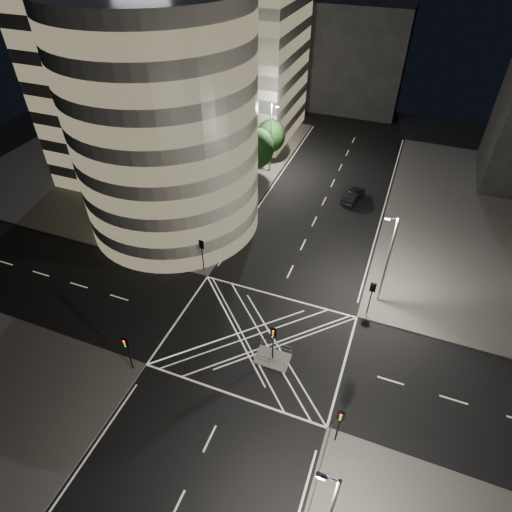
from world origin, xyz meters
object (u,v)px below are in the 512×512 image
at_px(street_lamp_left_near, 216,202).
at_px(central_island, 272,358).
at_px(street_lamp_left_far, 271,136).
at_px(traffic_signal_fr, 372,293).
at_px(traffic_signal_nr, 340,421).
at_px(traffic_signal_nl, 127,348).
at_px(traffic_signal_island, 273,338).
at_px(sedan, 353,195).
at_px(street_lamp_right_far, 388,259).
at_px(traffic_signal_fl, 202,250).

bearing_deg(street_lamp_left_near, central_island, -49.73).
height_order(street_lamp_left_near, street_lamp_left_far, same).
bearing_deg(traffic_signal_fr, traffic_signal_nr, -90.00).
distance_m(traffic_signal_nl, traffic_signal_island, 12.03).
relative_size(street_lamp_left_near, sedan, 2.18).
bearing_deg(sedan, traffic_signal_nr, 110.90).
bearing_deg(central_island, street_lamp_right_far, 54.70).
bearing_deg(traffic_signal_fl, traffic_signal_fr, 0.00).
relative_size(traffic_signal_fr, street_lamp_left_far, 0.40).
relative_size(traffic_signal_nl, street_lamp_left_far, 0.40).
height_order(traffic_signal_fl, traffic_signal_nr, same).
relative_size(traffic_signal_fl, street_lamp_right_far, 0.40).
height_order(central_island, traffic_signal_island, traffic_signal_island).
xyz_separation_m(street_lamp_right_far, sedan, (-5.95, 17.57, -4.79)).
xyz_separation_m(central_island, traffic_signal_fr, (6.80, 8.30, 2.84)).
height_order(traffic_signal_fr, street_lamp_left_near, street_lamp_left_near).
distance_m(traffic_signal_fr, sedan, 20.58).
xyz_separation_m(traffic_signal_fl, traffic_signal_island, (10.80, -8.30, 0.00)).
height_order(central_island, traffic_signal_fl, traffic_signal_fl).
relative_size(traffic_signal_island, sedan, 0.87).
distance_m(traffic_signal_nr, street_lamp_left_near, 26.32).
height_order(traffic_signal_nr, street_lamp_right_far, street_lamp_right_far).
bearing_deg(traffic_signal_fr, central_island, -129.33).
xyz_separation_m(street_lamp_left_near, street_lamp_right_far, (18.87, -3.00, 0.00)).
distance_m(central_island, traffic_signal_fl, 13.91).
relative_size(traffic_signal_fl, traffic_signal_island, 1.00).
relative_size(street_lamp_left_far, street_lamp_right_far, 1.00).
height_order(traffic_signal_island, sedan, traffic_signal_island).
bearing_deg(traffic_signal_island, street_lamp_left_far, 109.95).
xyz_separation_m(traffic_signal_nl, sedan, (12.29, 33.37, -2.16)).
bearing_deg(street_lamp_right_far, traffic_signal_nr, -92.30).
height_order(street_lamp_left_near, street_lamp_right_far, same).
bearing_deg(traffic_signal_island, street_lamp_left_near, 130.27).
xyz_separation_m(traffic_signal_fl, street_lamp_left_near, (-0.64, 5.20, 2.63)).
distance_m(street_lamp_left_near, street_lamp_left_far, 18.00).
height_order(traffic_signal_fl, traffic_signal_fr, same).
relative_size(traffic_signal_nl, sedan, 0.87).
bearing_deg(traffic_signal_nl, traffic_signal_island, 26.14).
bearing_deg(traffic_signal_fl, central_island, -37.54).
bearing_deg(street_lamp_left_far, street_lamp_right_far, -48.06).
distance_m(traffic_signal_fr, street_lamp_left_far, 29.63).
bearing_deg(traffic_signal_fr, sedan, 105.04).
xyz_separation_m(traffic_signal_fl, sedan, (12.29, 19.77, -2.16)).
xyz_separation_m(traffic_signal_fl, traffic_signal_nr, (17.60, -13.60, 0.00)).
bearing_deg(traffic_signal_fr, traffic_signal_nl, -142.31).
height_order(traffic_signal_island, street_lamp_right_far, street_lamp_right_far).
relative_size(central_island, traffic_signal_fr, 0.75).
relative_size(traffic_signal_fl, street_lamp_left_near, 0.40).
bearing_deg(central_island, traffic_signal_nl, -153.86).
distance_m(central_island, sedan, 28.12).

